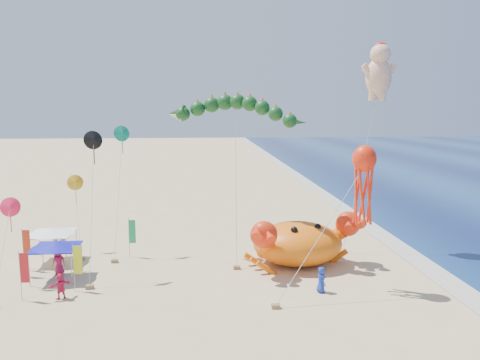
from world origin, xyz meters
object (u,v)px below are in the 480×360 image
Objects in this scene: crab_inflatable at (298,242)px; dragon_kite at (233,114)px; cherub_kite at (379,70)px; octopus_kite at (363,179)px; canopy_blue at (56,245)px; canopy_white at (51,231)px.

crab_inflatable is 10.96m from dragon_kite.
octopus_kite is (-4.17, -8.99, -7.57)m from cherub_kite.
crab_inflatable is 2.78× the size of canopy_blue.
crab_inflatable is at bearing 121.57° from octopus_kite.
octopus_kite is 21.40m from canopy_blue.
dragon_kite reaches higher than octopus_kite.
octopus_kite is at bearing -9.74° from canopy_blue.
octopus_kite reaches higher than crab_inflatable.
cherub_kite is at bearing 28.55° from crab_inflatable.
canopy_white is at bearing -179.69° from dragon_kite.
octopus_kite is 23.68m from canopy_white.
octopus_kite is (7.84, -7.37, -4.06)m from dragon_kite.
canopy_blue is at bearing -68.91° from canopy_white.
octopus_kite is at bearing -43.23° from dragon_kite.
dragon_kite reaches higher than canopy_white.
cherub_kite is 28.20m from canopy_blue.
cherub_kite reaches higher than crab_inflatable.
cherub_kite is 4.90× the size of canopy_white.
cherub_kite is (7.26, 3.95, 13.11)m from crab_inflatable.
dragon_kite is 3.79× the size of canopy_blue.
crab_inflatable is 8.11m from octopus_kite.
canopy_white is at bearing 173.19° from crab_inflatable.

